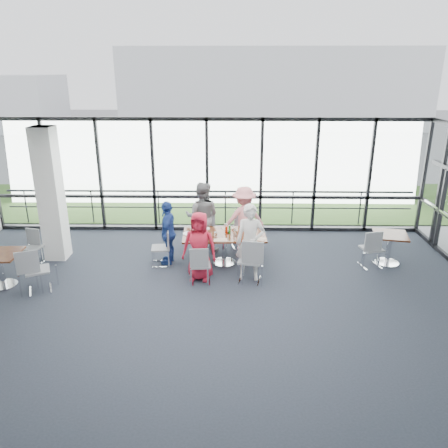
{
  "coord_description": "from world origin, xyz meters",
  "views": [
    {
      "loc": [
        0.67,
        -6.87,
        4.4
      ],
      "look_at": [
        0.51,
        2.42,
        1.1
      ],
      "focal_mm": 35.0,
      "sensor_mm": 36.0,
      "label": 1
    }
  ],
  "objects_px": {
    "diner_near_right": "(250,243)",
    "diner_far_right": "(244,219)",
    "diner_near_left": "(199,246)",
    "diner_end": "(168,232)",
    "chair_main_fr": "(240,230)",
    "structural_column": "(51,195)",
    "chair_main_nr": "(250,260)",
    "diner_far_left": "(202,217)",
    "chair_spare_r": "(372,249)",
    "main_table": "(224,239)",
    "side_table_right": "(390,239)",
    "chair_spare_la": "(37,270)",
    "chair_main_nl": "(201,265)",
    "chair_main_fl": "(205,233)",
    "chair_spare_lb": "(33,248)",
    "chair_main_end": "(161,248)"
  },
  "relations": [
    {
      "from": "diner_near_right",
      "to": "diner_far_right",
      "type": "relative_size",
      "value": 1.03
    },
    {
      "from": "diner_near_left",
      "to": "diner_near_right",
      "type": "height_order",
      "value": "diner_near_right"
    },
    {
      "from": "diner_end",
      "to": "chair_main_fr",
      "type": "xyz_separation_m",
      "value": [
        1.73,
        1.0,
        -0.31
      ]
    },
    {
      "from": "structural_column",
      "to": "chair_main_nr",
      "type": "relative_size",
      "value": 3.24
    },
    {
      "from": "structural_column",
      "to": "diner_far_left",
      "type": "bearing_deg",
      "value": 7.83
    },
    {
      "from": "chair_spare_r",
      "to": "main_table",
      "type": "bearing_deg",
      "value": 164.54
    },
    {
      "from": "chair_main_fr",
      "to": "side_table_right",
      "type": "bearing_deg",
      "value": 150.17
    },
    {
      "from": "chair_spare_la",
      "to": "chair_main_nl",
      "type": "bearing_deg",
      "value": -16.43
    },
    {
      "from": "side_table_right",
      "to": "chair_main_fl",
      "type": "relative_size",
      "value": 1.03
    },
    {
      "from": "main_table",
      "to": "chair_main_fr",
      "type": "bearing_deg",
      "value": 65.82
    },
    {
      "from": "structural_column",
      "to": "side_table_right",
      "type": "distance_m",
      "value": 8.09
    },
    {
      "from": "diner_far_right",
      "to": "diner_near_right",
      "type": "bearing_deg",
      "value": 79.43
    },
    {
      "from": "chair_main_fl",
      "to": "chair_spare_la",
      "type": "xyz_separation_m",
      "value": [
        -3.33,
        -2.37,
        0.04
      ]
    },
    {
      "from": "main_table",
      "to": "chair_spare_r",
      "type": "height_order",
      "value": "chair_spare_r"
    },
    {
      "from": "diner_far_left",
      "to": "chair_main_fl",
      "type": "bearing_deg",
      "value": -105.97
    },
    {
      "from": "chair_spare_lb",
      "to": "chair_spare_r",
      "type": "xyz_separation_m",
      "value": [
        7.99,
        -0.06,
        0.06
      ]
    },
    {
      "from": "diner_end",
      "to": "chair_spare_la",
      "type": "xyz_separation_m",
      "value": [
        -2.52,
        -1.49,
        -0.29
      ]
    },
    {
      "from": "diner_near_left",
      "to": "chair_spare_la",
      "type": "bearing_deg",
      "value": -159.55
    },
    {
      "from": "chair_main_fr",
      "to": "chair_spare_r",
      "type": "bearing_deg",
      "value": 144.77
    },
    {
      "from": "chair_spare_r",
      "to": "chair_main_end",
      "type": "bearing_deg",
      "value": 166.71
    },
    {
      "from": "diner_far_right",
      "to": "diner_end",
      "type": "distance_m",
      "value": 2.0
    },
    {
      "from": "chair_main_nl",
      "to": "main_table",
      "type": "bearing_deg",
      "value": 59.6
    },
    {
      "from": "diner_near_left",
      "to": "chair_spare_lb",
      "type": "distance_m",
      "value": 4.11
    },
    {
      "from": "diner_near_right",
      "to": "chair_main_end",
      "type": "relative_size",
      "value": 1.99
    },
    {
      "from": "chair_main_end",
      "to": "diner_end",
      "type": "bearing_deg",
      "value": 123.36
    },
    {
      "from": "diner_near_right",
      "to": "chair_spare_la",
      "type": "relative_size",
      "value": 1.79
    },
    {
      "from": "main_table",
      "to": "chair_spare_la",
      "type": "bearing_deg",
      "value": -161.6
    },
    {
      "from": "diner_near_right",
      "to": "diner_far_right",
      "type": "height_order",
      "value": "diner_near_right"
    },
    {
      "from": "diner_near_left",
      "to": "chair_spare_lb",
      "type": "bearing_deg",
      "value": 178.87
    },
    {
      "from": "diner_near_left",
      "to": "diner_far_right",
      "type": "relative_size",
      "value": 0.93
    },
    {
      "from": "diner_near_right",
      "to": "chair_spare_r",
      "type": "relative_size",
      "value": 1.88
    },
    {
      "from": "main_table",
      "to": "chair_main_nr",
      "type": "relative_size",
      "value": 2.0
    },
    {
      "from": "chair_main_fl",
      "to": "chair_spare_la",
      "type": "bearing_deg",
      "value": 18.72
    },
    {
      "from": "chair_main_nl",
      "to": "chair_main_fr",
      "type": "relative_size",
      "value": 0.93
    },
    {
      "from": "structural_column",
      "to": "chair_main_nr",
      "type": "height_order",
      "value": "structural_column"
    },
    {
      "from": "chair_spare_la",
      "to": "chair_spare_lb",
      "type": "relative_size",
      "value": 1.2
    },
    {
      "from": "chair_spare_lb",
      "to": "diner_far_right",
      "type": "bearing_deg",
      "value": -154.2
    },
    {
      "from": "chair_main_fl",
      "to": "chair_main_fr",
      "type": "bearing_deg",
      "value": 170.96
    },
    {
      "from": "diner_far_left",
      "to": "diner_far_right",
      "type": "distance_m",
      "value": 1.06
    },
    {
      "from": "diner_far_left",
      "to": "chair_spare_la",
      "type": "distance_m",
      "value": 3.99
    },
    {
      "from": "chair_main_fl",
      "to": "chair_spare_r",
      "type": "xyz_separation_m",
      "value": [
        3.96,
        -1.04,
        0.02
      ]
    },
    {
      "from": "diner_near_left",
      "to": "chair_spare_la",
      "type": "relative_size",
      "value": 1.61
    },
    {
      "from": "main_table",
      "to": "diner_near_left",
      "type": "xyz_separation_m",
      "value": [
        -0.53,
        -0.83,
        0.14
      ]
    },
    {
      "from": "chair_main_fl",
      "to": "chair_main_end",
      "type": "xyz_separation_m",
      "value": [
        -0.99,
        -1.02,
        -0.0
      ]
    },
    {
      "from": "diner_near_left",
      "to": "structural_column",
      "type": "bearing_deg",
      "value": 172.31
    },
    {
      "from": "chair_spare_lb",
      "to": "chair_main_fl",
      "type": "bearing_deg",
      "value": -151.19
    },
    {
      "from": "structural_column",
      "to": "chair_spare_lb",
      "type": "relative_size",
      "value": 4.03
    },
    {
      "from": "diner_far_right",
      "to": "chair_spare_r",
      "type": "xyz_separation_m",
      "value": [
        2.96,
        -1.0,
        -0.38
      ]
    },
    {
      "from": "diner_far_left",
      "to": "chair_main_end",
      "type": "relative_size",
      "value": 2.09
    },
    {
      "from": "diner_far_right",
      "to": "chair_spare_r",
      "type": "bearing_deg",
      "value": 147.62
    }
  ]
}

